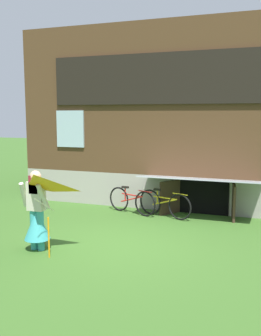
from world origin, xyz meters
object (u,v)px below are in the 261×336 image
Objects in this scene: kite at (34,197)px; bicycle_red at (132,201)px; person at (37,217)px; bicycle_yellow at (164,204)px.

bicycle_red is at bearing 82.94° from kite.
bicycle_red is (0.49, 3.92, -0.89)m from kite.
person is 3.46m from bicycle_red.
kite is at bearing -91.62° from bicycle_yellow.
bicycle_yellow is (1.79, 3.28, -0.32)m from person.
bicycle_red is (-0.95, 0.06, -0.00)m from bicycle_yellow.
bicycle_yellow is 1.01× the size of bicycle_red.
kite is 0.97× the size of bicycle_red.
kite reaches higher than bicycle_red.
kite is 0.96× the size of bicycle_yellow.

